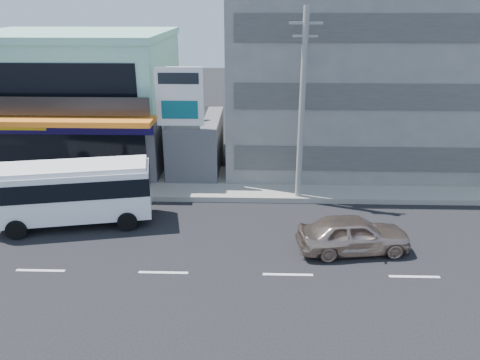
{
  "coord_description": "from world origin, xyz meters",
  "views": [
    {
      "loc": [
        3.57,
        -16.06,
        10.25
      ],
      "look_at": [
        2.94,
        4.73,
        2.2
      ],
      "focal_mm": 35.0,
      "sensor_mm": 36.0,
      "label": 1
    }
  ],
  "objects_px": {
    "billboard": "(180,103)",
    "concrete_building": "(355,54)",
    "sedan": "(353,234)",
    "motorcycle_rider": "(103,190)",
    "utility_pole_near": "(302,107)",
    "shop_building": "(77,102)",
    "satellite_dish": "(194,120)",
    "minibus": "(73,189)"
  },
  "relations": [
    {
      "from": "satellite_dish",
      "to": "minibus",
      "type": "height_order",
      "value": "satellite_dish"
    },
    {
      "from": "concrete_building",
      "to": "utility_pole_near",
      "type": "height_order",
      "value": "concrete_building"
    },
    {
      "from": "concrete_building",
      "to": "motorcycle_rider",
      "type": "relative_size",
      "value": 6.84
    },
    {
      "from": "billboard",
      "to": "concrete_building",
      "type": "bearing_deg",
      "value": 28.92
    },
    {
      "from": "utility_pole_near",
      "to": "minibus",
      "type": "relative_size",
      "value": 1.32
    },
    {
      "from": "satellite_dish",
      "to": "concrete_building",
      "type": "bearing_deg",
      "value": 21.8
    },
    {
      "from": "shop_building",
      "to": "motorcycle_rider",
      "type": "bearing_deg",
      "value": -63.61
    },
    {
      "from": "minibus",
      "to": "concrete_building",
      "type": "bearing_deg",
      "value": 35.64
    },
    {
      "from": "satellite_dish",
      "to": "utility_pole_near",
      "type": "bearing_deg",
      "value": -30.96
    },
    {
      "from": "utility_pole_near",
      "to": "sedan",
      "type": "relative_size",
      "value": 2.08
    },
    {
      "from": "concrete_building",
      "to": "shop_building",
      "type": "bearing_deg",
      "value": -176.65
    },
    {
      "from": "shop_building",
      "to": "utility_pole_near",
      "type": "bearing_deg",
      "value": -25.06
    },
    {
      "from": "concrete_building",
      "to": "satellite_dish",
      "type": "relative_size",
      "value": 10.67
    },
    {
      "from": "concrete_building",
      "to": "minibus",
      "type": "relative_size",
      "value": 2.11
    },
    {
      "from": "billboard",
      "to": "utility_pole_near",
      "type": "xyz_separation_m",
      "value": [
        6.5,
        -1.8,
        0.22
      ]
    },
    {
      "from": "shop_building",
      "to": "utility_pole_near",
      "type": "distance_m",
      "value": 15.5
    },
    {
      "from": "sedan",
      "to": "motorcycle_rider",
      "type": "bearing_deg",
      "value": 62.07
    },
    {
      "from": "minibus",
      "to": "motorcycle_rider",
      "type": "height_order",
      "value": "minibus"
    },
    {
      "from": "concrete_building",
      "to": "billboard",
      "type": "height_order",
      "value": "concrete_building"
    },
    {
      "from": "shop_building",
      "to": "satellite_dish",
      "type": "relative_size",
      "value": 8.27
    },
    {
      "from": "billboard",
      "to": "minibus",
      "type": "relative_size",
      "value": 0.91
    },
    {
      "from": "utility_pole_near",
      "to": "shop_building",
      "type": "bearing_deg",
      "value": 154.94
    },
    {
      "from": "shop_building",
      "to": "minibus",
      "type": "xyz_separation_m",
      "value": [
        3.0,
        -9.7,
        -2.19
      ]
    },
    {
      "from": "billboard",
      "to": "motorcycle_rider",
      "type": "height_order",
      "value": "billboard"
    },
    {
      "from": "satellite_dish",
      "to": "billboard",
      "type": "distance_m",
      "value": 2.31
    },
    {
      "from": "concrete_building",
      "to": "satellite_dish",
      "type": "bearing_deg",
      "value": -158.2
    },
    {
      "from": "billboard",
      "to": "sedan",
      "type": "bearing_deg",
      "value": -40.55
    },
    {
      "from": "concrete_building",
      "to": "satellite_dish",
      "type": "distance_m",
      "value": 11.3
    },
    {
      "from": "shop_building",
      "to": "motorcycle_rider",
      "type": "height_order",
      "value": "shop_building"
    },
    {
      "from": "concrete_building",
      "to": "sedan",
      "type": "bearing_deg",
      "value": -99.09
    },
    {
      "from": "shop_building",
      "to": "billboard",
      "type": "relative_size",
      "value": 1.8
    },
    {
      "from": "shop_building",
      "to": "concrete_building",
      "type": "distance_m",
      "value": 18.28
    },
    {
      "from": "sedan",
      "to": "billboard",
      "type": "bearing_deg",
      "value": 42.24
    },
    {
      "from": "concrete_building",
      "to": "billboard",
      "type": "relative_size",
      "value": 2.32
    },
    {
      "from": "utility_pole_near",
      "to": "motorcycle_rider",
      "type": "height_order",
      "value": "utility_pole_near"
    },
    {
      "from": "concrete_building",
      "to": "billboard",
      "type": "distance_m",
      "value": 12.17
    },
    {
      "from": "concrete_building",
      "to": "motorcycle_rider",
      "type": "distance_m",
      "value": 17.76
    },
    {
      "from": "satellite_dish",
      "to": "minibus",
      "type": "distance_m",
      "value": 8.58
    },
    {
      "from": "billboard",
      "to": "utility_pole_near",
      "type": "relative_size",
      "value": 0.69
    },
    {
      "from": "billboard",
      "to": "sedan",
      "type": "xyz_separation_m",
      "value": [
        8.42,
        -7.2,
        -4.11
      ]
    },
    {
      "from": "concrete_building",
      "to": "billboard",
      "type": "xyz_separation_m",
      "value": [
        -10.5,
        -5.8,
        -2.07
      ]
    },
    {
      "from": "satellite_dish",
      "to": "utility_pole_near",
      "type": "relative_size",
      "value": 0.15
    }
  ]
}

